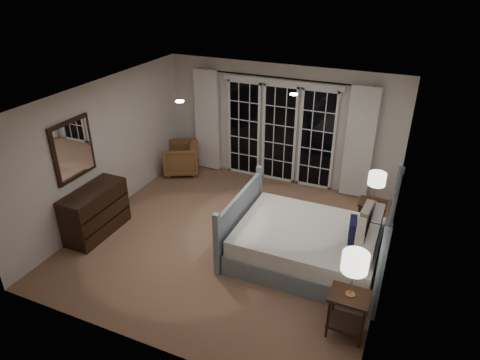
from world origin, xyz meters
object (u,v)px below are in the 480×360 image
at_px(nightstand_left, 348,308).
at_px(lamp_left, 355,263).
at_px(nightstand_right, 371,213).
at_px(lamp_right, 377,179).
at_px(dresser, 95,212).
at_px(bed, 311,243).
at_px(armchair, 181,158).

distance_m(nightstand_left, lamp_left, 0.72).
bearing_deg(lamp_left, nightstand_right, 91.57).
distance_m(nightstand_left, lamp_right, 2.57).
distance_m(nightstand_right, lamp_right, 0.66).
xyz_separation_m(lamp_left, dresser, (-4.45, 0.57, -0.71)).
bearing_deg(bed, dresser, -169.14).
height_order(bed, armchair, bed).
bearing_deg(dresser, lamp_right, 23.66).
height_order(nightstand_right, armchair, armchair).
distance_m(bed, nightstand_left, 1.50).
bearing_deg(armchair, lamp_right, 53.43).
xyz_separation_m(armchair, dresser, (-0.13, -2.67, 0.08)).
relative_size(lamp_left, armchair, 0.81).
bearing_deg(armchair, bed, 34.11).
bearing_deg(bed, lamp_left, -57.39).
bearing_deg(armchair, nightstand_left, 26.59).
distance_m(nightstand_right, lamp_left, 2.60).
bearing_deg(bed, lamp_right, 58.76).
distance_m(bed, armchair, 4.03).
distance_m(bed, lamp_right, 1.59).
bearing_deg(lamp_right, nightstand_right, -153.43).
xyz_separation_m(nightstand_left, nightstand_right, (-0.07, 2.49, -0.03)).
height_order(nightstand_left, lamp_left, lamp_left).
height_order(bed, lamp_left, bed).
bearing_deg(nightstand_right, lamp_left, -88.43).
height_order(nightstand_right, dresser, dresser).
bearing_deg(lamp_right, nightstand_left, -88.43).
relative_size(nightstand_left, lamp_right, 1.14).
bearing_deg(nightstand_right, lamp_right, 26.57).
relative_size(armchair, dresser, 0.63).
bearing_deg(lamp_left, armchair, 143.15).
distance_m(lamp_left, dresser, 4.54).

